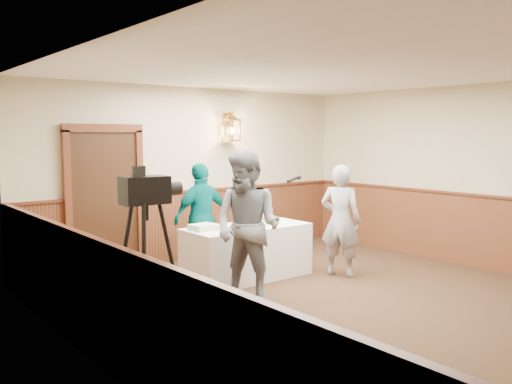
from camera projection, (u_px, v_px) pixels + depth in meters
ground at (356, 309)px, 6.35m from camera, size 7.00×7.00×0.00m
room_shell at (327, 178)px, 6.51m from camera, size 6.02×7.02×2.81m
display_table at (247, 252)px, 7.69m from camera, size 1.80×0.80×0.75m
tiered_cake at (263, 214)px, 7.85m from camera, size 0.40×0.40×0.35m
sheet_cake_yellow at (229, 228)px, 7.33m from camera, size 0.35×0.29×0.06m
sheet_cake_green at (203, 227)px, 7.32m from camera, size 0.37×0.31×0.08m
interviewer at (248, 227)px, 6.54m from camera, size 1.63×1.09×1.85m
baker at (341, 221)px, 7.76m from camera, size 0.60×0.70×1.62m
assistant_p at (202, 218)px, 8.03m from camera, size 0.97×0.45×1.62m
tv_camera_rig at (147, 280)px, 4.81m from camera, size 0.65×0.61×1.67m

